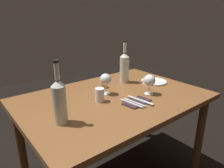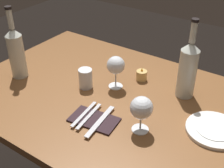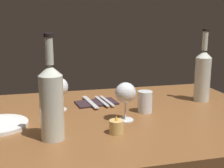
{
  "view_description": "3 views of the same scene",
  "coord_description": "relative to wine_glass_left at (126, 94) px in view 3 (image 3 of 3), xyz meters",
  "views": [
    {
      "loc": [
        -0.87,
        -1.06,
        1.31
      ],
      "look_at": [
        0.03,
        0.06,
        0.81
      ],
      "focal_mm": 33.3,
      "sensor_mm": 36.0,
      "label": 1
    },
    {
      "loc": [
        0.64,
        -0.91,
        1.51
      ],
      "look_at": [
        0.05,
        -0.05,
        0.84
      ],
      "focal_mm": 48.71,
      "sensor_mm": 36.0,
      "label": 2
    },
    {
      "loc": [
        0.3,
        1.15,
        1.15
      ],
      "look_at": [
        0.01,
        -0.03,
        0.87
      ],
      "focal_mm": 47.73,
      "sensor_mm": 36.0,
      "label": 3
    }
  ],
  "objects": [
    {
      "name": "wine_glass_right",
      "position": [
        0.25,
        -0.2,
        -0.01
      ],
      "size": [
        0.09,
        0.09,
        0.15
      ],
      "color": "white",
      "rests_on": "dining_table"
    },
    {
      "name": "water_tumbler",
      "position": [
        -0.11,
        -0.08,
        -0.07
      ],
      "size": [
        0.06,
        0.06,
        0.09
      ],
      "color": "white",
      "rests_on": "dining_table"
    },
    {
      "name": "wine_bottle",
      "position": [
        -0.44,
        -0.18,
        0.02
      ],
      "size": [
        0.08,
        0.08,
        0.35
      ],
      "color": "silver",
      "rests_on": "dining_table"
    },
    {
      "name": "wine_glass_left",
      "position": [
        0.0,
        0.0,
        0.0
      ],
      "size": [
        0.08,
        0.08,
        0.15
      ],
      "color": "white",
      "rests_on": "dining_table"
    },
    {
      "name": "fork_outer",
      "position": [
        0.02,
        -0.25,
        -0.1
      ],
      "size": [
        0.04,
        0.18,
        0.0
      ],
      "color": "silver",
      "rests_on": "folded_napkin"
    },
    {
      "name": "folded_napkin",
      "position": [
        0.07,
        -0.25,
        -0.11
      ],
      "size": [
        0.2,
        0.13,
        0.01
      ],
      "color": "#2D1E23",
      "rests_on": "dining_table"
    },
    {
      "name": "dining_table",
      "position": [
        0.02,
        -0.07,
        -0.2
      ],
      "size": [
        1.3,
        0.9,
        0.74
      ],
      "color": "brown",
      "rests_on": "ground"
    },
    {
      "name": "votive_candle",
      "position": [
        0.07,
        0.12,
        -0.09
      ],
      "size": [
        0.05,
        0.05,
        0.07
      ],
      "color": "#DBB266",
      "rests_on": "dining_table"
    },
    {
      "name": "table_knife",
      "position": [
        0.1,
        -0.25,
        -0.1
      ],
      "size": [
        0.05,
        0.21,
        0.0
      ],
      "color": "silver",
      "rests_on": "folded_napkin"
    },
    {
      "name": "wine_bottle_second",
      "position": [
        0.29,
        0.12,
        0.02
      ],
      "size": [
        0.08,
        0.08,
        0.35
      ],
      "color": "silver",
      "rests_on": "dining_table"
    },
    {
      "name": "fork_inner",
      "position": [
        0.04,
        -0.25,
        -0.1
      ],
      "size": [
        0.04,
        0.18,
        0.0
      ],
      "color": "silver",
      "rests_on": "folded_napkin"
    }
  ]
}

